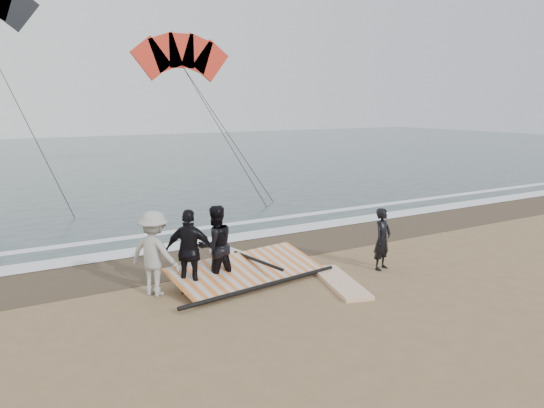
{
  "coord_description": "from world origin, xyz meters",
  "views": [
    {
      "loc": [
        -7.1,
        -8.36,
        4.14
      ],
      "look_at": [
        -0.27,
        3.0,
        1.6
      ],
      "focal_mm": 35.0,
      "sensor_mm": 36.0,
      "label": 1
    }
  ],
  "objects_px": {
    "board_cream": "(244,259)",
    "man_main": "(382,239)",
    "board_white": "(340,282)",
    "sail_rig": "(241,272)"
  },
  "relations": [
    {
      "from": "board_cream",
      "to": "man_main",
      "type": "bearing_deg",
      "value": -52.2
    },
    {
      "from": "board_white",
      "to": "sail_rig",
      "type": "height_order",
      "value": "sail_rig"
    },
    {
      "from": "sail_rig",
      "to": "man_main",
      "type": "bearing_deg",
      "value": -17.72
    },
    {
      "from": "man_main",
      "to": "board_white",
      "type": "relative_size",
      "value": 0.67
    },
    {
      "from": "board_white",
      "to": "sail_rig",
      "type": "distance_m",
      "value": 2.33
    },
    {
      "from": "man_main",
      "to": "board_white",
      "type": "height_order",
      "value": "man_main"
    },
    {
      "from": "man_main",
      "to": "board_cream",
      "type": "height_order",
      "value": "man_main"
    },
    {
      "from": "board_white",
      "to": "board_cream",
      "type": "distance_m",
      "value": 3.01
    },
    {
      "from": "board_cream",
      "to": "sail_rig",
      "type": "distance_m",
      "value": 1.58
    },
    {
      "from": "board_cream",
      "to": "sail_rig",
      "type": "height_order",
      "value": "sail_rig"
    }
  ]
}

